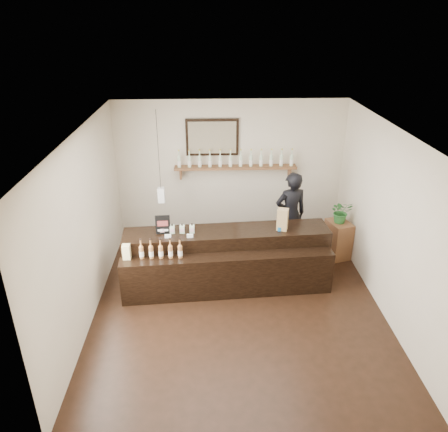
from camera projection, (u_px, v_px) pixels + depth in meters
ground at (237, 303)px, 7.06m from camera, size 5.00×5.00×0.00m
room_shell at (239, 207)px, 6.34m from camera, size 5.00×5.00×5.00m
back_wall_decor at (223, 155)px, 8.46m from camera, size 2.66×0.96×1.69m
counter at (227, 261)px, 7.38m from camera, size 3.48×1.15×1.13m
promo_sign at (163, 225)px, 7.10m from camera, size 0.24×0.04×0.33m
paper_bag at (282, 219)px, 7.23m from camera, size 0.21×0.18×0.38m
tape_dispenser at (282, 228)px, 7.26m from camera, size 0.15×0.07×0.12m
side_cabinet at (338, 239)px, 8.28m from camera, size 0.48×0.57×0.72m
potted_plant at (341, 212)px, 8.03m from camera, size 0.41×0.36×0.43m
shopkeeper at (291, 209)px, 8.10m from camera, size 0.78×0.60×1.89m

